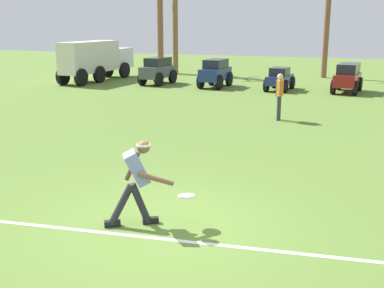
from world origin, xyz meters
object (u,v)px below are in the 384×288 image
(frisbee_thrower, at_px, (136,178))
(frisbee_in_flight, at_px, (186,196))
(parked_car_slot_a, at_px, (158,70))
(parked_car_slot_c, at_px, (280,78))
(teammate_near_sideline, at_px, (280,92))
(palm_tree_far_left, at_px, (160,14))
(palm_tree_right_of_centre, at_px, (327,18))
(parked_car_slot_b, at_px, (215,72))
(box_truck, at_px, (96,59))
(parked_car_slot_d, at_px, (348,77))
(palm_tree_left_of_centre, at_px, (175,7))

(frisbee_thrower, xyz_separation_m, frisbee_in_flight, (0.76, 0.24, -0.29))
(parked_car_slot_a, xyz_separation_m, parked_car_slot_c, (6.49, -0.10, -0.18))
(teammate_near_sideline, bearing_deg, parked_car_slot_c, 99.93)
(palm_tree_far_left, distance_m, palm_tree_right_of_centre, 10.38)
(parked_car_slot_b, xyz_separation_m, box_truck, (-7.06, 0.24, 0.49))
(parked_car_slot_b, relative_size, palm_tree_right_of_centre, 0.43)
(frisbee_thrower, distance_m, frisbee_in_flight, 0.84)
(frisbee_in_flight, bearing_deg, parked_car_slot_b, 105.89)
(parked_car_slot_a, relative_size, parked_car_slot_d, 0.98)
(frisbee_thrower, height_order, parked_car_slot_c, frisbee_thrower)
(parked_car_slot_c, height_order, box_truck, box_truck)
(parked_car_slot_c, bearing_deg, parked_car_slot_d, 6.12)
(box_truck, xyz_separation_m, palm_tree_left_of_centre, (2.81, 4.82, 2.88))
(frisbee_in_flight, bearing_deg, frisbee_thrower, -162.42)
(palm_tree_left_of_centre, bearing_deg, parked_car_slot_a, -78.48)
(palm_tree_right_of_centre, bearing_deg, parked_car_slot_d, -74.97)
(frisbee_in_flight, distance_m, palm_tree_far_left, 24.94)
(parked_car_slot_c, distance_m, parked_car_slot_d, 3.14)
(frisbee_in_flight, height_order, parked_car_slot_a, parked_car_slot_a)
(frisbee_thrower, xyz_separation_m, palm_tree_left_of_centre, (-8.20, 21.88, 3.32))
(parked_car_slot_c, relative_size, palm_tree_right_of_centre, 0.41)
(box_truck, bearing_deg, parked_car_slot_d, 0.32)
(frisbee_thrower, height_order, frisbee_in_flight, frisbee_thrower)
(frisbee_thrower, xyz_separation_m, palm_tree_right_of_centre, (0.79, 23.17, 2.63))
(teammate_near_sideline, bearing_deg, palm_tree_far_left, 127.41)
(parked_car_slot_c, bearing_deg, frisbee_in_flight, -84.98)
(frisbee_thrower, relative_size, parked_car_slot_b, 0.59)
(parked_car_slot_b, relative_size, parked_car_slot_c, 1.06)
(parked_car_slot_d, distance_m, palm_tree_far_left, 13.56)
(teammate_near_sideline, relative_size, box_truck, 0.26)
(parked_car_slot_b, bearing_deg, parked_car_slot_c, -0.29)
(teammate_near_sideline, height_order, palm_tree_left_of_centre, palm_tree_left_of_centre)
(frisbee_in_flight, distance_m, box_truck, 20.54)
(parked_car_slot_b, height_order, palm_tree_left_of_centre, palm_tree_left_of_centre)
(palm_tree_left_of_centre, bearing_deg, teammate_near_sideline, -54.79)
(palm_tree_left_of_centre, bearing_deg, parked_car_slot_b, -50.06)
(parked_car_slot_b, bearing_deg, box_truck, 178.03)
(parked_car_slot_a, height_order, parked_car_slot_d, parked_car_slot_a)
(teammate_near_sideline, xyz_separation_m, box_truck, (-11.61, 7.65, 0.29))
(frisbee_thrower, height_order, teammate_near_sideline, teammate_near_sideline)
(teammate_near_sideline, relative_size, parked_car_slot_b, 0.65)
(box_truck, height_order, palm_tree_left_of_centre, palm_tree_left_of_centre)
(palm_tree_left_of_centre, bearing_deg, palm_tree_right_of_centre, 8.16)
(palm_tree_left_of_centre, height_order, palm_tree_right_of_centre, palm_tree_left_of_centre)
(frisbee_thrower, relative_size, parked_car_slot_a, 0.58)
(teammate_near_sideline, distance_m, parked_car_slot_d, 7.94)
(frisbee_thrower, bearing_deg, parked_car_slot_a, 113.04)
(teammate_near_sideline, bearing_deg, parked_car_slot_d, 76.74)
(frisbee_thrower, xyz_separation_m, parked_car_slot_d, (2.42, 17.13, -0.07))
(box_truck, bearing_deg, frisbee_in_flight, -55.00)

